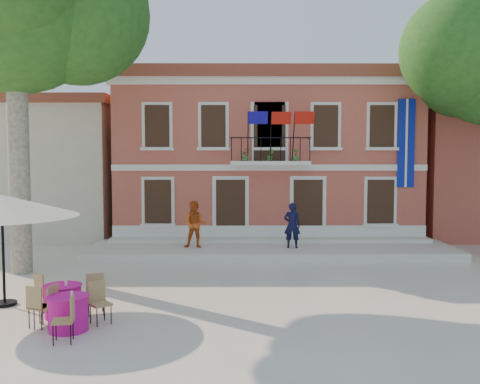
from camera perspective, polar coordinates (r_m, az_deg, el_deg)
name	(u,v)px	position (r m, az deg, el deg)	size (l,w,h in m)	color
ground	(215,281)	(16.46, -2.70, -9.46)	(90.00, 90.00, 0.00)	beige
main_building	(265,156)	(26.01, 2.64, 3.89)	(13.50, 9.59, 7.50)	#B24D40
neighbor_west	(36,167)	(28.86, -20.94, 2.52)	(9.40, 9.40, 6.40)	beige
terrace	(272,250)	(20.76, 3.38, -6.21)	(14.00, 3.40, 0.30)	silver
plane_tree_west	(14,0)	(19.16, -22.94, 18.34)	(5.98, 5.98, 11.74)	#A59E84
patio_umbrella	(2,206)	(14.74, -24.07, -1.39)	(3.79, 3.79, 2.82)	black
pedestrian_navy	(292,225)	(20.35, 5.58, -3.56)	(0.63, 0.41, 1.72)	black
pedestrian_orange	(195,224)	(20.36, -4.80, -3.46)	(0.87, 0.67, 1.78)	#D05418
cafe_table_0	(63,299)	(13.50, -18.38, -10.80)	(1.83, 1.78, 0.95)	#EF169E
cafe_table_1	(68,311)	(12.47, -17.84, -12.03)	(1.85, 1.76, 0.95)	#EF169E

